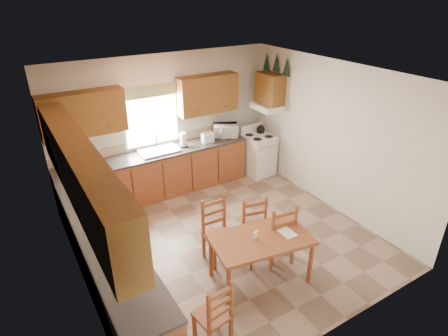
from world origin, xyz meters
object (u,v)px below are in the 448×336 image
chair_far_left (220,232)px  chair_near_left (212,311)px  dining_table (260,258)px  stove (258,155)px  chair_far_right (258,233)px  microwave (226,131)px  chair_near_right (277,232)px

chair_far_left → chair_near_left: bearing=-123.6°
chair_far_left → dining_table: bearing=-67.0°
dining_table → chair_far_left: bearing=121.7°
dining_table → chair_near_left: size_ratio=1.50×
stove → chair_near_left: size_ratio=0.97×
stove → chair_far_left: (-2.24, -2.08, 0.07)m
dining_table → chair_far_left: size_ratio=1.35×
dining_table → chair_far_left: chair_far_left is taller
chair_near_left → chair_far_right: 1.57m
stove → chair_far_right: bearing=-129.8°
stove → chair_near_left: bearing=-136.5°
microwave → chair_far_right: 2.92m
chair_near_left → chair_near_right: (1.54, 0.74, 0.05)m
chair_far_left → chair_far_right: bearing=-31.6°
microwave → chair_near_right: (-0.82, -2.80, -0.56)m
dining_table → chair_far_right: chair_far_right is taller
microwave → chair_far_left: 2.87m
chair_near_right → chair_far_left: size_ratio=1.00×
chair_far_right → chair_near_left: bearing=-132.6°
dining_table → chair_far_left: (-0.27, 0.66, 0.14)m
chair_far_left → microwave: bearing=57.1°
microwave → chair_near_right: 2.97m
chair_near_left → chair_far_right: size_ratio=0.92×
microwave → dining_table: (-1.29, -3.00, -0.70)m
stove → chair_far_left: chair_far_left is taller
stove → chair_near_right: size_ratio=0.87×
chair_far_right → chair_near_right: bearing=-16.8°
stove → chair_far_left: bearing=-140.7°
chair_near_right → chair_near_left: bearing=35.6°
stove → microwave: size_ratio=1.89×
dining_table → chair_near_left: (-1.08, -0.53, 0.09)m
chair_near_left → chair_far_right: bearing=-153.9°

